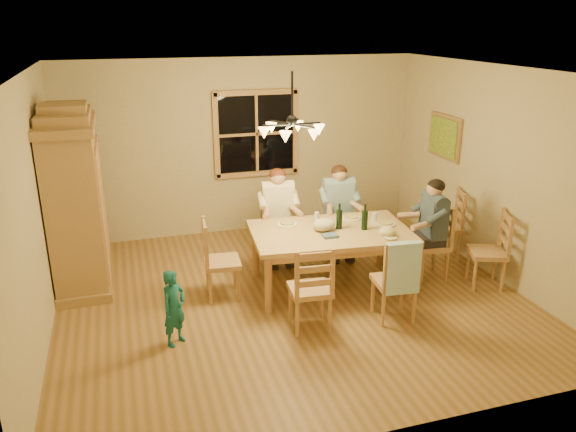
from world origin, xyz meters
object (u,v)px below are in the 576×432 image
object	(u,v)px
chair_end_right	(429,255)
wine_bottle_b	(365,217)
chair_far_left	(278,240)
adult_slate_man	(432,217)
armoire	(76,205)
chair_end_left	(223,274)
adult_plaid_man	(339,200)
child	(174,308)
chair_near_right	(393,293)
dining_table	(330,238)
chair_spare_front	(486,263)
wine_bottle_a	(339,216)
chair_spare_back	(444,236)
adult_woman	(278,204)
chandelier	(292,129)
chair_near_left	(310,302)
chair_far_right	(337,236)

from	to	relation	value
chair_end_right	wine_bottle_b	bearing A→B (deg)	93.39
chair_far_left	adult_slate_man	size ratio (longest dim) A/B	1.13
armoire	chair_end_left	distance (m)	2.01
adult_plaid_man	child	distance (m)	3.01
armoire	chair_near_right	xyz separation A→B (m)	(3.37, -1.98, -0.75)
dining_table	chair_spare_front	world-z (taller)	chair_spare_front
wine_bottle_a	chair_spare_back	xyz separation A→B (m)	(1.78, 0.40, -0.62)
child	wine_bottle_b	bearing A→B (deg)	-24.51
chair_near_right	adult_woman	size ratio (longest dim) A/B	1.13
adult_plaid_man	chair_spare_front	size ratio (longest dim) A/B	0.88
chair_end_left	child	size ratio (longest dim) A/B	1.20
chair_end_right	chair_spare_back	size ratio (longest dim) A/B	1.00
wine_bottle_b	dining_table	bearing A→B (deg)	167.33
chandelier	wine_bottle_a	xyz separation A→B (m)	(0.67, 0.18, -1.15)
chair_near_left	wine_bottle_b	distance (m)	1.40
chair_near_left	chair_spare_back	size ratio (longest dim) A/B	1.00
dining_table	chair_far_right	xyz separation A→B (m)	(0.46, 0.88, -0.36)
adult_woman	child	xyz separation A→B (m)	(-1.62, -1.74, -0.43)
chair_near_left	chair_end_right	world-z (taller)	same
wine_bottle_a	chair_spare_back	distance (m)	1.93
chair_end_left	chandelier	bearing A→B (deg)	75.87
adult_woman	adult_slate_man	distance (m)	2.05
chandelier	chair_far_right	world-z (taller)	chandelier
dining_table	chair_end_right	distance (m)	1.40
chair_end_right	adult_woman	xyz separation A→B (m)	(-1.75, 1.08, 0.54)
chandelier	chair_near_left	distance (m)	1.91
chair_end_left	adult_woman	bearing A→B (deg)	136.74
chair_far_right	child	xyz separation A→B (m)	(-2.48, -1.66, 0.11)
chair_end_right	adult_slate_man	bearing A→B (deg)	96.94
chair_near_left	wine_bottle_b	world-z (taller)	wine_bottle_b
chair_far_right	dining_table	bearing A→B (deg)	67.62
wine_bottle_b	chair_spare_front	world-z (taller)	wine_bottle_b
chair_near_right	adult_slate_man	bearing A→B (deg)	46.74
chandelier	chair_end_right	world-z (taller)	chandelier
chair_end_right	adult_woman	size ratio (longest dim) A/B	1.13
chair_far_left	chair_near_right	size ratio (longest dim) A/B	1.00
dining_table	chair_far_left	xyz separation A→B (m)	(-0.40, 0.96, -0.36)
chair_spare_back	chair_spare_front	bearing A→B (deg)	-160.92
chair_end_left	wine_bottle_b	size ratio (longest dim) A/B	3.00
dining_table	wine_bottle_a	bearing A→B (deg)	10.20
armoire	wine_bottle_a	xyz separation A→B (m)	(3.09, -1.00, -0.13)
armoire	wine_bottle_a	size ratio (longest dim) A/B	6.97
chair_far_right	wine_bottle_a	size ratio (longest dim) A/B	3.00
dining_table	chair_far_right	world-z (taller)	chair_far_right
chair_far_right	chair_spare_back	size ratio (longest dim) A/B	1.00
chandelier	chair_end_right	distance (m)	2.60
adult_slate_man	chair_near_left	bearing A→B (deg)	116.57
chair_spare_front	chair_near_right	bearing A→B (deg)	125.79
adult_slate_man	chair_far_left	bearing A→B (deg)	63.43
chair_far_left	chair_near_left	bearing A→B (deg)	90.00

